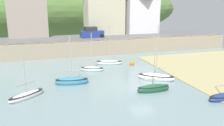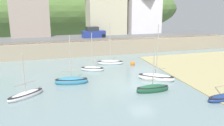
% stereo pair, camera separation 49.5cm
% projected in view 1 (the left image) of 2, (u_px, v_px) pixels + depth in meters
% --- Properties ---
extents(quay_seawall, '(48.00, 9.40, 2.40)m').
position_uv_depth(quay_seawall, '(100.00, 46.00, 40.00)').
color(quay_seawall, tan).
rests_on(quay_seawall, ground).
extents(hillside_backdrop, '(80.00, 44.00, 18.94)m').
position_uv_depth(hillside_backdrop, '(53.00, 9.00, 72.03)').
color(hillside_backdrop, '#547739').
rests_on(hillside_backdrop, ground).
extents(waterfront_building_left, '(7.10, 4.39, 11.69)m').
position_uv_depth(waterfront_building_left, '(27.00, 3.00, 42.07)').
color(waterfront_building_left, '#A39286').
rests_on(waterfront_building_left, ground).
extents(waterfront_building_centre, '(7.56, 5.46, 11.20)m').
position_uv_depth(waterfront_building_centre, '(104.00, 5.00, 46.23)').
color(waterfront_building_centre, beige).
rests_on(waterfront_building_centre, ground).
extents(waterfront_building_right, '(6.84, 5.50, 8.39)m').
position_uv_depth(waterfront_building_right, '(140.00, 12.00, 48.82)').
color(waterfront_building_right, white).
rests_on(waterfront_building_right, ground).
extents(fishing_boat_green, '(4.10, 3.40, 6.47)m').
position_uv_depth(fishing_boat_green, '(156.00, 77.00, 26.66)').
color(fishing_boat_green, white).
rests_on(fishing_boat_green, ground).
extents(sailboat_far_left, '(3.22, 2.31, 5.03)m').
position_uv_depth(sailboat_far_left, '(92.00, 69.00, 30.25)').
color(sailboat_far_left, white).
rests_on(sailboat_far_left, ground).
extents(rowboat_small_beached, '(3.89, 2.11, 6.00)m').
position_uv_depth(rowboat_small_beached, '(109.00, 62.00, 33.46)').
color(rowboat_small_beached, white).
rests_on(rowboat_small_beached, ground).
extents(sailboat_white_hull, '(3.43, 1.00, 5.50)m').
position_uv_depth(sailboat_white_hull, '(153.00, 88.00, 23.10)').
color(sailboat_white_hull, '#1D4F33').
rests_on(sailboat_white_hull, ground).
extents(dinghy_open_wooden, '(3.71, 1.62, 5.50)m').
position_uv_depth(dinghy_open_wooden, '(72.00, 81.00, 25.27)').
color(dinghy_open_wooden, teal).
rests_on(dinghy_open_wooden, ground).
extents(sailboat_blue_trim, '(3.50, 2.92, 4.34)m').
position_uv_depth(sailboat_blue_trim, '(27.00, 95.00, 21.54)').
color(sailboat_blue_trim, silver).
rests_on(sailboat_blue_trim, ground).
extents(parked_car_near_slipway, '(4.24, 2.07, 1.95)m').
position_uv_depth(parked_car_near_slipway, '(92.00, 33.00, 42.28)').
color(parked_car_near_slipway, navy).
rests_on(parked_car_near_slipway, ground).
extents(mooring_buoy, '(0.64, 0.64, 0.64)m').
position_uv_depth(mooring_buoy, '(132.00, 64.00, 33.01)').
color(mooring_buoy, orange).
rests_on(mooring_buoy, ground).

